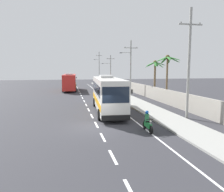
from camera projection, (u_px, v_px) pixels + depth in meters
ground_plane at (98, 128)px, 17.74m from camera, size 160.00×160.00×0.00m
sidewalk_kerb at (139, 104)px, 28.78m from camera, size 3.20×90.00×0.14m
lane_markings at (99, 101)px, 32.69m from camera, size 3.74×71.71×0.01m
boundary_wall at (155, 94)px, 33.30m from camera, size 0.24×60.00×1.94m
coach_bus_foreground at (108, 93)px, 24.24m from camera, size 3.43×12.00×3.94m
coach_bus_far_lane at (70, 82)px, 47.41m from camera, size 3.29×11.07×3.72m
motorcycle_beside_bus at (147, 123)px, 16.63m from camera, size 0.56×1.96×1.56m
pedestrian_near_kerb at (118, 91)px, 37.48m from camera, size 0.36×0.36×1.62m
utility_pole_nearest at (189, 62)px, 20.42m from camera, size 2.34×0.24×10.15m
utility_pole_mid at (130, 66)px, 39.09m from camera, size 3.30×0.24×9.62m
utility_pole_far at (110, 70)px, 57.87m from camera, size 3.41×0.24×8.17m
utility_pole_distant at (99, 66)px, 76.36m from camera, size 2.90×0.24×10.36m
palm_nearest at (167, 66)px, 29.12m from camera, size 3.39×3.50×6.49m
palm_second at (155, 71)px, 34.39m from camera, size 3.29×3.21×5.97m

